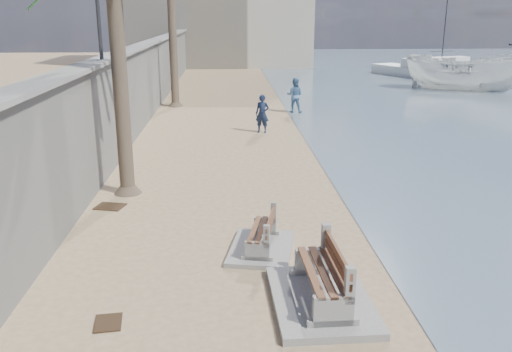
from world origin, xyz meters
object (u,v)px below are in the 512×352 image
bench_far (261,236)px  yacht_far (414,72)px  boat_cruiser (465,71)px  person_b (295,93)px  bench_near (322,281)px  person_a (262,111)px  sailboat_west (442,60)px

bench_far → yacht_far: (14.68, 33.53, -0.00)m
bench_far → boat_cruiser: size_ratio=0.62×
person_b → bench_far: bearing=96.2°
yacht_far → boat_cruiser: bearing=160.1°
person_b → boat_cruiser: (12.46, 7.89, 0.33)m
bench_near → bench_far: size_ratio=1.21×
bench_near → person_b: (1.90, 19.63, 0.54)m
person_a → person_b: person_b is taller
person_a → person_b: (2.02, 4.98, 0.05)m
yacht_far → sailboat_west: (7.39, 12.88, -0.02)m
bench_near → boat_cruiser: 31.06m
boat_cruiser → person_b: bearing=151.0°
bench_near → boat_cruiser: size_ratio=0.75×
bench_near → person_a: person_a is taller
person_a → yacht_far: size_ratio=0.23×
yacht_far → bench_far: bearing=132.2°
bench_near → yacht_far: yacht_far is taller
person_a → sailboat_west: (21.26, 34.09, -0.62)m
person_a → sailboat_west: bearing=77.8°
sailboat_west → bench_near: bearing=-113.5°
bench_near → person_a: size_ratio=1.35×
bench_near → sailboat_west: bearing=66.5°
boat_cruiser → sailboat_west: (6.78, 21.22, -1.00)m
person_b → sailboat_west: size_ratio=0.22×
person_a → sailboat_west: sailboat_west is taller
bench_far → boat_cruiser: 29.49m
bench_far → bench_near: bearing=-68.3°
bench_near → boat_cruiser: (14.37, 27.52, 0.86)m
person_b → yacht_far: (11.85, 16.22, -0.65)m
sailboat_west → yacht_far: bearing=-119.8°
bench_far → person_b: 17.55m
boat_cruiser → sailboat_west: 22.29m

